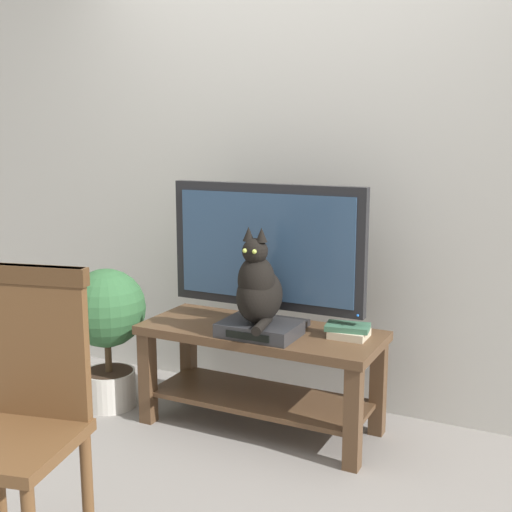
{
  "coord_description": "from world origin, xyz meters",
  "views": [
    {
      "loc": [
        1.34,
        -2.16,
        1.45
      ],
      "look_at": [
        -0.0,
        0.54,
        0.88
      ],
      "focal_mm": 45.95,
      "sensor_mm": 36.0,
      "label": 1
    }
  ],
  "objects_px": {
    "media_box": "(259,329)",
    "wooden_chair": "(22,404)",
    "potted_plant": "(107,323)",
    "cat": "(258,288)",
    "tv": "(266,251)",
    "tv_stand": "(261,359)",
    "book_stack": "(348,331)"
  },
  "relations": [
    {
      "from": "media_box",
      "to": "potted_plant",
      "type": "xyz_separation_m",
      "value": [
        -0.89,
        -0.02,
        -0.08
      ]
    },
    {
      "from": "tv_stand",
      "to": "potted_plant",
      "type": "bearing_deg",
      "value": -171.76
    },
    {
      "from": "tv",
      "to": "book_stack",
      "type": "height_order",
      "value": "tv"
    },
    {
      "from": "media_box",
      "to": "book_stack",
      "type": "bearing_deg",
      "value": 23.32
    },
    {
      "from": "media_box",
      "to": "wooden_chair",
      "type": "distance_m",
      "value": 1.23
    },
    {
      "from": "tv_stand",
      "to": "cat",
      "type": "height_order",
      "value": "cat"
    },
    {
      "from": "tv_stand",
      "to": "wooden_chair",
      "type": "relative_size",
      "value": 1.15
    },
    {
      "from": "book_stack",
      "to": "tv",
      "type": "bearing_deg",
      "value": 179.88
    },
    {
      "from": "wooden_chair",
      "to": "tv",
      "type": "bearing_deg",
      "value": 80.72
    },
    {
      "from": "media_box",
      "to": "wooden_chair",
      "type": "bearing_deg",
      "value": -102.64
    },
    {
      "from": "tv",
      "to": "book_stack",
      "type": "distance_m",
      "value": 0.55
    },
    {
      "from": "tv_stand",
      "to": "tv",
      "type": "height_order",
      "value": "tv"
    },
    {
      "from": "wooden_chair",
      "to": "book_stack",
      "type": "distance_m",
      "value": 1.51
    },
    {
      "from": "media_box",
      "to": "wooden_chair",
      "type": "xyz_separation_m",
      "value": [
        -0.27,
        -1.2,
        0.04
      ]
    },
    {
      "from": "tv_stand",
      "to": "cat",
      "type": "bearing_deg",
      "value": -68.73
    },
    {
      "from": "cat",
      "to": "tv_stand",
      "type": "bearing_deg",
      "value": 111.27
    },
    {
      "from": "tv",
      "to": "potted_plant",
      "type": "xyz_separation_m",
      "value": [
        -0.85,
        -0.18,
        -0.42
      ]
    },
    {
      "from": "tv_stand",
      "to": "book_stack",
      "type": "distance_m",
      "value": 0.47
    },
    {
      "from": "tv_stand",
      "to": "book_stack",
      "type": "height_order",
      "value": "book_stack"
    },
    {
      "from": "tv_stand",
      "to": "tv",
      "type": "distance_m",
      "value": 0.53
    },
    {
      "from": "media_box",
      "to": "potted_plant",
      "type": "height_order",
      "value": "potted_plant"
    },
    {
      "from": "wooden_chair",
      "to": "tv_stand",
      "type": "bearing_deg",
      "value": 80.31
    },
    {
      "from": "tv",
      "to": "media_box",
      "type": "xyz_separation_m",
      "value": [
        0.05,
        -0.17,
        -0.34
      ]
    },
    {
      "from": "cat",
      "to": "potted_plant",
      "type": "distance_m",
      "value": 0.94
    },
    {
      "from": "book_stack",
      "to": "cat",
      "type": "bearing_deg",
      "value": -154.72
    },
    {
      "from": "wooden_chair",
      "to": "book_stack",
      "type": "bearing_deg",
      "value": 64.53
    },
    {
      "from": "media_box",
      "to": "potted_plant",
      "type": "bearing_deg",
      "value": -178.96
    },
    {
      "from": "tv",
      "to": "tv_stand",
      "type": "bearing_deg",
      "value": -90.02
    },
    {
      "from": "tv",
      "to": "media_box",
      "type": "relative_size",
      "value": 2.76
    },
    {
      "from": "wooden_chair",
      "to": "book_stack",
      "type": "height_order",
      "value": "wooden_chair"
    },
    {
      "from": "potted_plant",
      "to": "cat",
      "type": "bearing_deg",
      "value": 0.06
    },
    {
      "from": "cat",
      "to": "wooden_chair",
      "type": "distance_m",
      "value": 1.23
    }
  ]
}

